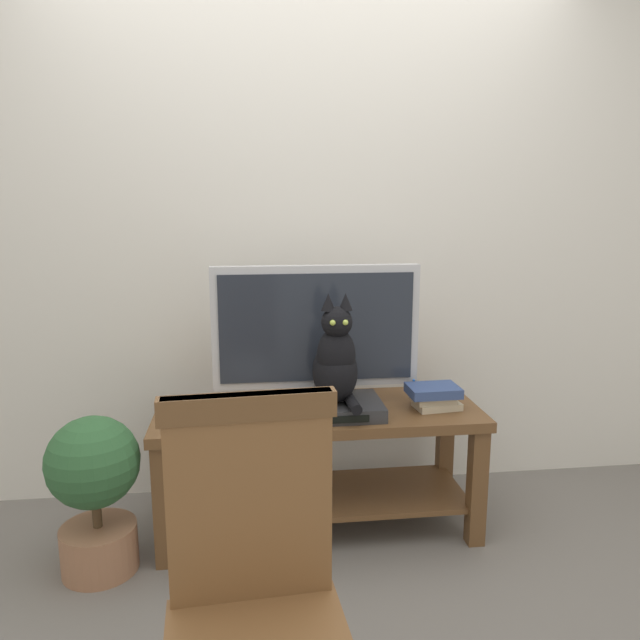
% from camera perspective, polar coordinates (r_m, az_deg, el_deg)
% --- Properties ---
extents(ground_plane, '(12.00, 12.00, 0.00)m').
position_cam_1_polar(ground_plane, '(2.42, 1.02, -25.17)').
color(ground_plane, slate).
extents(back_wall, '(7.00, 0.12, 2.80)m').
position_cam_1_polar(back_wall, '(2.95, -1.70, 10.50)').
color(back_wall, silver).
rests_on(back_wall, ground).
extents(tv_stand, '(1.39, 0.52, 0.56)m').
position_cam_1_polar(tv_stand, '(2.68, -0.14, -11.75)').
color(tv_stand, brown).
rests_on(tv_stand, ground).
extents(tv, '(0.90, 0.20, 0.61)m').
position_cam_1_polar(tv, '(2.61, -0.35, -1.14)').
color(tv, '#B7B7BC').
rests_on(tv, tv_stand).
extents(media_box, '(0.39, 0.29, 0.06)m').
position_cam_1_polar(media_box, '(2.55, 1.41, -8.27)').
color(media_box, '#2D2D30').
rests_on(media_box, tv_stand).
extents(cat, '(0.19, 0.31, 0.46)m').
position_cam_1_polar(cat, '(2.48, 1.51, -3.93)').
color(cat, black).
rests_on(cat, media_box).
extents(wooden_chair, '(0.43, 0.43, 1.01)m').
position_cam_1_polar(wooden_chair, '(1.47, -6.14, -24.33)').
color(wooden_chair, brown).
rests_on(wooden_chair, ground).
extents(book_stack, '(0.23, 0.17, 0.10)m').
position_cam_1_polar(book_stack, '(2.65, 10.72, -7.07)').
color(book_stack, beige).
rests_on(book_stack, tv_stand).
extents(potted_plant, '(0.35, 0.35, 0.63)m').
position_cam_1_polar(potted_plant, '(2.56, -20.53, -14.53)').
color(potted_plant, '#9E6B4C').
rests_on(potted_plant, ground).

